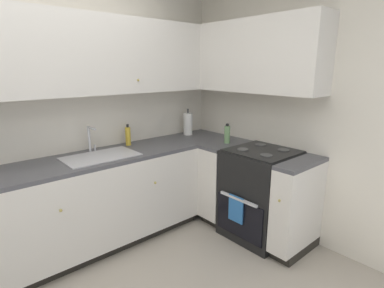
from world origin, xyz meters
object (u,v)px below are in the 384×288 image
at_px(paper_towel_roll, 188,124).
at_px(oil_bottle, 227,134).
at_px(soap_bottle, 128,136).
at_px(oven_range, 260,193).

bearing_deg(paper_towel_roll, oil_bottle, -85.71).
distance_m(soap_bottle, paper_towel_roll, 0.81).
height_order(oven_range, soap_bottle, soap_bottle).
xyz_separation_m(oven_range, oil_bottle, (-0.02, 0.46, 0.54)).
distance_m(oven_range, paper_towel_roll, 1.20).
bearing_deg(oven_range, oil_bottle, 92.30).
relative_size(soap_bottle, paper_towel_roll, 0.68).
height_order(oven_range, oil_bottle, oil_bottle).
xyz_separation_m(paper_towel_roll, oil_bottle, (0.04, -0.60, -0.04)).
height_order(soap_bottle, oil_bottle, soap_bottle).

